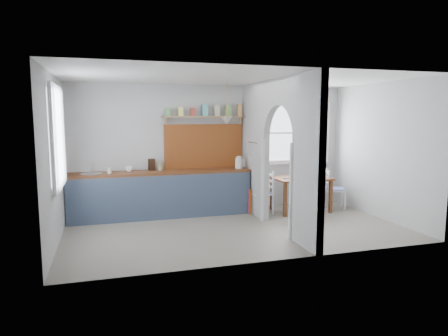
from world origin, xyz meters
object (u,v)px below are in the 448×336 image
object	(u,v)px
dining_table	(301,194)
vase	(300,170)
chair_right	(335,189)
chair_left	(261,192)
kettle	(239,162)

from	to	relation	value
dining_table	vase	xyz separation A→B (m)	(0.09, 0.26, 0.46)
dining_table	chair_right	bearing A→B (deg)	3.56
vase	chair_left	bearing A→B (deg)	-168.60
chair_left	kettle	world-z (taller)	kettle
chair_left	vase	distance (m)	1.04
kettle	vase	xyz separation A→B (m)	(1.33, -0.08, -0.21)
chair_left	chair_right	xyz separation A→B (m)	(1.71, -0.01, -0.02)
vase	dining_table	bearing A→B (deg)	-110.17
chair_right	kettle	size ratio (longest dim) A/B	3.29
chair_left	chair_right	bearing A→B (deg)	90.09
chair_left	chair_right	size ratio (longest dim) A/B	1.05
dining_table	chair_right	size ratio (longest dim) A/B	1.37
dining_table	vase	world-z (taller)	vase
chair_right	vase	xyz separation A→B (m)	(-0.76, 0.20, 0.40)
dining_table	vase	bearing A→B (deg)	69.46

